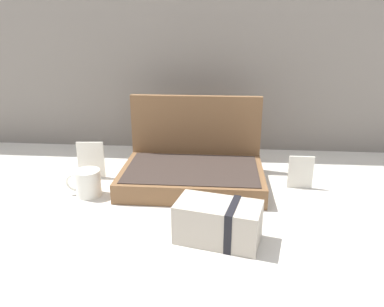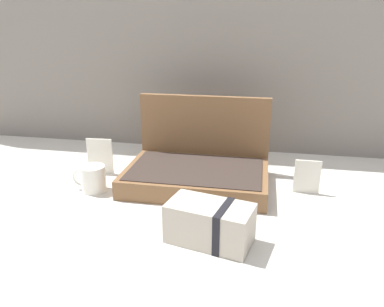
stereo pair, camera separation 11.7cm
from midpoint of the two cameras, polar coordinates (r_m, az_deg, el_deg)
ground_plane at (r=1.26m, az=-2.11°, el=-7.31°), size 6.00×6.00×0.00m
open_suitcase at (r=1.37m, az=-2.29°, el=-1.99°), size 0.51×0.35×0.30m
cream_toiletry_bag at (r=1.02m, az=0.89°, el=-10.51°), size 0.25×0.17×0.11m
coffee_mug at (r=1.34m, az=-18.09°, el=-4.35°), size 0.12×0.09×0.09m
info_card_left at (r=1.36m, az=13.89°, el=-2.84°), size 0.09×0.01×0.12m
poster_card_right at (r=1.48m, az=-17.36°, el=-0.98°), size 0.10×0.01×0.14m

